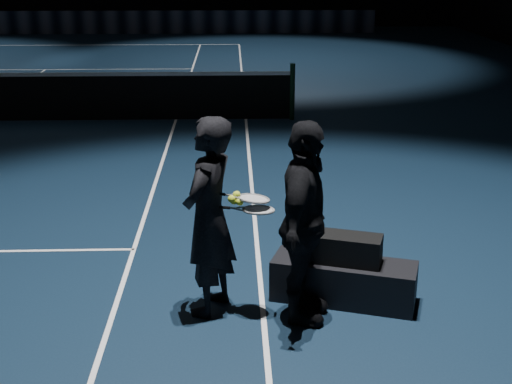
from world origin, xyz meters
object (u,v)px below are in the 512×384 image
at_px(player_a, 209,217).
at_px(racket_lower, 258,210).
at_px(racket_bag, 345,248).
at_px(tennis_balls, 237,199).
at_px(player_b, 304,224).
at_px(player_bench, 344,281).
at_px(racket_upper, 254,199).

bearing_deg(player_a, racket_lower, 101.21).
distance_m(racket_bag, tennis_balls, 1.17).
xyz_separation_m(racket_bag, player_b, (-0.43, -0.32, 0.38)).
bearing_deg(player_bench, tennis_balls, -151.46).
xyz_separation_m(racket_bag, racket_lower, (-0.82, -0.23, 0.48)).
xyz_separation_m(racket_lower, tennis_balls, (-0.19, 0.05, 0.08)).
bearing_deg(player_b, racket_upper, 87.23).
height_order(player_b, tennis_balls, player_b).
relative_size(racket_bag, player_b, 0.37).
distance_m(player_b, racket_upper, 0.49).
bearing_deg(racket_lower, racket_bag, 28.96).
bearing_deg(player_a, tennis_balls, 102.34).
xyz_separation_m(player_b, racket_lower, (-0.39, 0.09, 0.10)).
bearing_deg(racket_bag, racket_upper, -149.79).
distance_m(player_bench, racket_bag, 0.34).
bearing_deg(racket_bag, player_a, -155.86).
xyz_separation_m(player_bench, tennis_balls, (-1.01, -0.18, 0.90)).
relative_size(racket_lower, racket_upper, 1.00).
xyz_separation_m(racket_lower, racket_upper, (-0.04, 0.05, 0.09)).
height_order(player_bench, racket_lower, racket_lower).
relative_size(player_b, racket_lower, 2.70).
height_order(player_bench, tennis_balls, tennis_balls).
distance_m(player_a, player_b, 0.85).
bearing_deg(racket_bag, player_b, -124.72).
bearing_deg(tennis_balls, racket_lower, -14.57).
distance_m(player_b, tennis_balls, 0.62).
relative_size(racket_bag, player_a, 0.37).
xyz_separation_m(player_bench, racket_bag, (0.00, 0.00, 0.34)).
bearing_deg(tennis_balls, racket_bag, 10.31).
xyz_separation_m(player_a, racket_lower, (0.44, -0.10, 0.10)).
distance_m(player_bench, racket_upper, 1.26).
relative_size(player_a, racket_lower, 2.70).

